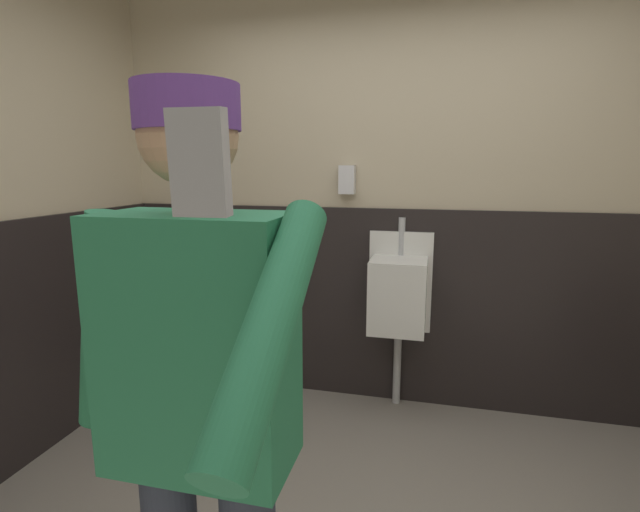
{
  "coord_description": "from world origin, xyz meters",
  "views": [
    {
      "loc": [
        0.24,
        -1.47,
        1.56
      ],
      "look_at": [
        -0.15,
        0.09,
        1.25
      ],
      "focal_mm": 26.54,
      "sensor_mm": 36.0,
      "label": 1
    }
  ],
  "objects": [
    {
      "name": "cell_phone",
      "position": [
        0.0,
        -1.02,
        1.56
      ],
      "size": [
        0.06,
        0.03,
        0.11
      ],
      "primitive_type": "cube",
      "rotation": [
        0.06,
        0.0,
        0.05
      ],
      "color": "#A5A8B2"
    },
    {
      "name": "person",
      "position": [
        -0.3,
        -0.51,
        1.02
      ],
      "size": [
        0.66,
        0.6,
        1.73
      ],
      "color": "#2D3342",
      "rests_on": "ground_plane"
    },
    {
      "name": "soap_dispenser",
      "position": [
        -0.33,
        1.53,
        1.47
      ],
      "size": [
        0.1,
        0.07,
        0.18
      ],
      "primitive_type": "cube",
      "color": "silver"
    },
    {
      "name": "wall_back",
      "position": [
        0.0,
        1.63,
        1.42
      ],
      "size": [
        4.28,
        0.12,
        2.84
      ],
      "primitive_type": "cube",
      "color": "beige",
      "rests_on": "ground_plane"
    },
    {
      "name": "urinal_solo",
      "position": [
        0.03,
        1.41,
        0.78
      ],
      "size": [
        0.4,
        0.34,
        1.24
      ],
      "color": "white",
      "rests_on": "ground_plane"
    },
    {
      "name": "wainscot_band_back",
      "position": [
        0.0,
        1.55,
        0.65
      ],
      "size": [
        3.68,
        0.03,
        1.29
      ],
      "primitive_type": "cube",
      "color": "black",
      "rests_on": "ground_plane"
    }
  ]
}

